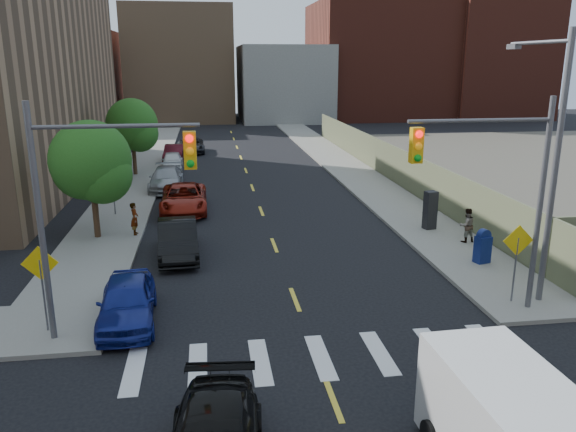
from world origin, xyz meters
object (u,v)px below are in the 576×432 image
object	(u,v)px
parked_car_grey	(192,145)
payphone	(430,210)
parked_car_black	(178,239)
parked_car_blue	(127,301)
mailbox	(483,246)
parked_car_maroon	(174,154)
parked_car_red	(184,198)
parked_car_white	(172,161)
pedestrian_east	(467,225)
parked_car_silver	(166,179)
pedestrian_west	(135,219)

from	to	relation	value
parked_car_grey	payphone	bearing A→B (deg)	-67.98
parked_car_black	parked_car_grey	distance (m)	28.21
parked_car_blue	mailbox	size ratio (longest dim) A/B	3.04
parked_car_blue	parked_car_black	world-z (taller)	parked_car_black
parked_car_maroon	mailbox	xyz separation A→B (m)	(13.48, -26.23, 0.12)
parked_car_black	payphone	xyz separation A→B (m)	(11.89, 1.89, 0.32)
mailbox	parked_car_maroon	bearing A→B (deg)	102.28
parked_car_black	parked_car_red	size ratio (longest dim) A/B	0.86
parked_car_white	pedestrian_east	bearing A→B (deg)	-56.38
parked_car_red	mailbox	size ratio (longest dim) A/B	3.80
parked_car_silver	parked_car_maroon	world-z (taller)	parked_car_silver
payphone	pedestrian_east	distance (m)	2.36
parked_car_maroon	payphone	size ratio (longest dim) A/B	2.32
parked_car_maroon	parked_car_white	bearing A→B (deg)	-87.35
pedestrian_east	parked_car_white	bearing A→B (deg)	-61.42
parked_car_white	mailbox	size ratio (longest dim) A/B	2.75
parked_car_red	payphone	size ratio (longest dim) A/B	2.88
parked_car_white	payphone	distance (m)	22.57
parked_car_blue	parked_car_black	distance (m)	6.28
parked_car_grey	payphone	world-z (taller)	payphone
parked_car_maroon	mailbox	world-z (taller)	mailbox
parked_car_black	parked_car_grey	world-z (taller)	parked_car_black
parked_car_red	mailbox	xyz separation A→B (m)	(12.18, -10.36, 0.09)
parked_car_blue	pedestrian_east	world-z (taller)	pedestrian_east
payphone	parked_car_blue	bearing A→B (deg)	-161.10
pedestrian_east	parked_car_grey	bearing A→B (deg)	-71.74
parked_car_maroon	parked_car_grey	distance (m)	5.08
parked_car_blue	pedestrian_east	xyz separation A→B (m)	(14.02, 5.83, 0.20)
parked_car_silver	pedestrian_west	xyz separation A→B (m)	(-0.80, -10.04, 0.20)
pedestrian_east	pedestrian_west	bearing A→B (deg)	-18.23
parked_car_maroon	pedestrian_west	world-z (taller)	pedestrian_west
parked_car_grey	pedestrian_east	xyz separation A→B (m)	(12.72, -28.52, 0.27)
parked_car_black	parked_car_silver	xyz separation A→B (m)	(-1.30, 13.00, -0.04)
parked_car_red	mailbox	distance (m)	15.99
mailbox	pedestrian_east	world-z (taller)	pedestrian_east
parked_car_black	parked_car_white	distance (m)	20.24
parked_car_black	parked_car_red	world-z (taller)	parked_car_black
parked_car_blue	parked_car_silver	xyz separation A→B (m)	(0.00, 19.14, -0.01)
parked_car_red	payphone	bearing A→B (deg)	-25.51
parked_car_black	mailbox	world-z (taller)	mailbox
parked_car_grey	payphone	distance (m)	28.89
parked_car_red	parked_car_silver	xyz separation A→B (m)	(-1.30, 5.56, -0.02)
parked_car_silver	payphone	distance (m)	17.25
mailbox	parked_car_red	bearing A→B (deg)	124.69
parked_car_white	parked_car_silver	bearing A→B (deg)	-90.74
parked_car_grey	pedestrian_east	world-z (taller)	pedestrian_east
payphone	pedestrian_east	bearing A→B (deg)	-81.76
payphone	parked_car_black	bearing A→B (deg)	176.61
pedestrian_east	parked_car_black	bearing A→B (deg)	-7.18
parked_car_silver	parked_car_maroon	distance (m)	10.30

